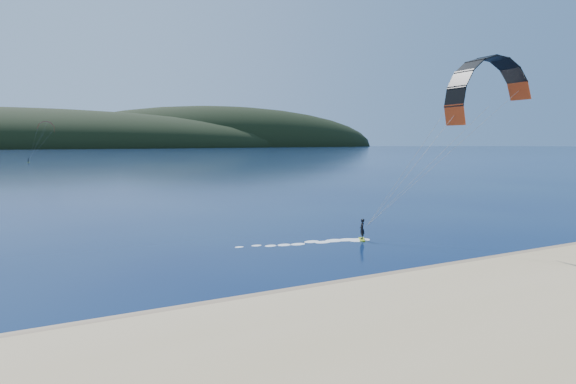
{
  "coord_description": "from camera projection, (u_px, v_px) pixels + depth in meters",
  "views": [
    {
      "loc": [
        -10.28,
        -16.79,
        8.24
      ],
      "look_at": [
        3.31,
        10.0,
        5.0
      ],
      "focal_mm": 28.9,
      "sensor_mm": 36.0,
      "label": 1
    }
  ],
  "objects": [
    {
      "name": "kitesurfer_far",
      "position": [
        46.0,
        130.0,
        187.45
      ],
      "size": [
        10.99,
        6.04,
        15.72
      ],
      "color": "#A6C317",
      "rests_on": "ground"
    },
    {
      "name": "kitesurfer_near",
      "position": [
        484.0,
        110.0,
        39.08
      ],
      "size": [
        25.29,
        6.83,
        15.48
      ],
      "color": "#A6C317",
      "rests_on": "ground"
    },
    {
      "name": "wet_sand",
      "position": [
        279.0,
        298.0,
        24.38
      ],
      "size": [
        220.0,
        2.5,
        0.1
      ],
      "color": "#81664B",
      "rests_on": "ground"
    },
    {
      "name": "ground",
      "position": [
        324.0,
        330.0,
        20.4
      ],
      "size": [
        1800.0,
        1800.0,
        0.0
      ],
      "primitive_type": "plane",
      "color": "#08153D",
      "rests_on": "ground"
    },
    {
      "name": "headland",
      "position": [
        61.0,
        148.0,
        681.47
      ],
      "size": [
        1200.0,
        310.0,
        140.0
      ],
      "color": "black",
      "rests_on": "ground"
    }
  ]
}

